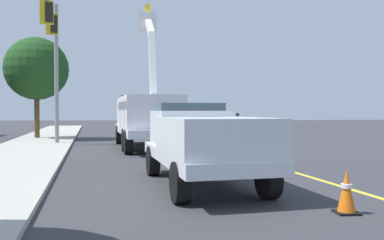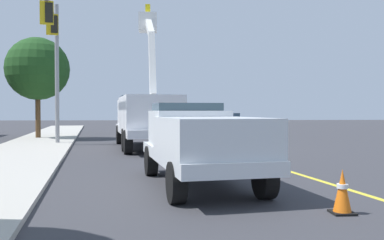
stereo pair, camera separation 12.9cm
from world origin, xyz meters
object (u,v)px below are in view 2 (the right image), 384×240
at_px(service_pickup_truck, 200,140).
at_px(passing_minivan, 221,123).
at_px(traffic_cone_mid_rear, 197,143).
at_px(utility_bucket_truck, 146,115).
at_px(traffic_cone_mid_front, 229,155).
at_px(traffic_cone_leading, 342,192).
at_px(traffic_cone_trailing, 170,135).
at_px(traffic_signal_mast, 54,46).

height_order(service_pickup_truck, passing_minivan, service_pickup_truck).
bearing_deg(traffic_cone_mid_rear, utility_bucket_truck, 59.25).
bearing_deg(utility_bucket_truck, traffic_cone_mid_front, -156.90).
xyz_separation_m(traffic_cone_leading, traffic_cone_mid_front, (6.42, 1.00, -0.03)).
bearing_deg(utility_bucket_truck, traffic_cone_leading, -163.40).
xyz_separation_m(passing_minivan, traffic_cone_mid_rear, (-10.00, 2.58, -0.62)).
xyz_separation_m(passing_minivan, traffic_cone_mid_front, (-15.67, 1.98, -0.60)).
bearing_deg(traffic_cone_trailing, traffic_cone_mid_front, -171.37).
distance_m(passing_minivan, traffic_cone_mid_rear, 10.35).
bearing_deg(traffic_signal_mast, traffic_cone_mid_front, -134.90).
relative_size(service_pickup_truck, traffic_cone_mid_rear, 8.24).
bearing_deg(traffic_cone_leading, traffic_cone_mid_rear, 7.52).
distance_m(traffic_cone_leading, traffic_cone_mid_rear, 12.19).
xyz_separation_m(utility_bucket_truck, traffic_cone_mid_front, (-7.12, -3.04, -1.24)).
bearing_deg(traffic_cone_mid_rear, passing_minivan, -14.46).
xyz_separation_m(traffic_cone_mid_front, traffic_cone_trailing, (11.59, 1.76, -0.01)).
xyz_separation_m(service_pickup_truck, traffic_cone_leading, (-2.96, -2.30, -0.72)).
xyz_separation_m(passing_minivan, traffic_cone_trailing, (-4.08, 3.74, -0.61)).
height_order(traffic_cone_leading, traffic_signal_mast, traffic_signal_mast).
bearing_deg(utility_bucket_truck, traffic_cone_trailing, -15.95).
height_order(service_pickup_truck, traffic_cone_mid_rear, service_pickup_truck).
relative_size(passing_minivan, traffic_cone_mid_front, 6.73).
distance_m(passing_minivan, traffic_signal_mast, 13.20).
bearing_deg(utility_bucket_truck, traffic_signal_mast, 84.12).
relative_size(traffic_cone_leading, traffic_cone_mid_front, 1.07).
relative_size(traffic_cone_leading, traffic_cone_mid_rear, 1.13).
height_order(passing_minivan, traffic_cone_mid_front, passing_minivan).
height_order(passing_minivan, traffic_signal_mast, traffic_signal_mast).
bearing_deg(traffic_cone_mid_front, traffic_cone_trailing, 8.63).
xyz_separation_m(traffic_cone_mid_front, traffic_cone_mid_rear, (5.67, 0.59, -0.02)).
distance_m(traffic_cone_mid_front, traffic_cone_trailing, 11.72).
relative_size(service_pickup_truck, traffic_cone_mid_front, 7.83).
bearing_deg(traffic_cone_mid_front, passing_minivan, -7.21).
bearing_deg(traffic_cone_trailing, service_pickup_truck, -178.26).
bearing_deg(traffic_cone_leading, traffic_cone_trailing, 8.71).
height_order(utility_bucket_truck, service_pickup_truck, utility_bucket_truck).
xyz_separation_m(service_pickup_truck, traffic_signal_mast, (11.05, 6.32, 3.96)).
distance_m(service_pickup_truck, traffic_cone_mid_front, 3.77).
bearing_deg(passing_minivan, traffic_signal_mast, 130.07).
xyz_separation_m(service_pickup_truck, traffic_cone_mid_rear, (9.12, -0.71, -0.77)).
relative_size(utility_bucket_truck, passing_minivan, 1.68).
bearing_deg(traffic_cone_leading, passing_minivan, -2.55).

